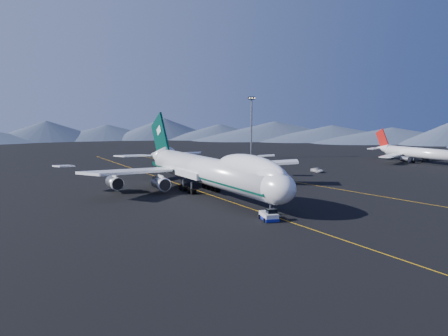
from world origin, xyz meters
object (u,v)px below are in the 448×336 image
floodlight_mast (251,127)px  second_jet (419,153)px  service_van (317,170)px  pushback_tug (269,216)px  boeing_747 (209,170)px

floodlight_mast → second_jet: bearing=-44.5°
second_jet → service_van: bearing=173.5°
service_van → second_jet: bearing=8.8°
service_van → floodlight_mast: 52.21m
pushback_tug → second_jet: size_ratio=0.13×
service_van → floodlight_mast: bearing=87.3°
second_jet → floodlight_mast: floodlight_mast is taller
service_van → floodlight_mast: (5.55, 50.47, 12.18)m
pushback_tug → second_jet: bearing=44.2°
second_jet → floodlight_mast: 65.83m
second_jet → floodlight_mast: (-46.51, 45.70, 9.10)m
boeing_747 → pushback_tug: (-2.56, -29.95, -5.13)m
pushback_tug → second_jet: second_jet is taller
boeing_747 → floodlight_mast: floodlight_mast is taller
boeing_747 → floodlight_mast: (55.18, 72.40, 7.05)m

